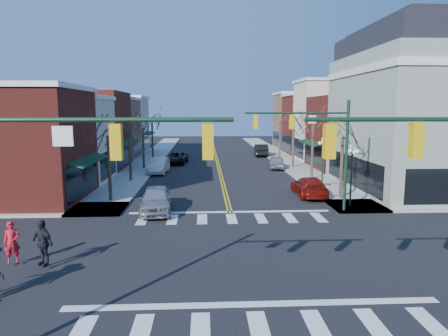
{
  "coord_description": "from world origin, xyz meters",
  "views": [
    {
      "loc": [
        -1.64,
        -17.41,
        6.67
      ],
      "look_at": [
        -0.35,
        8.49,
        2.8
      ],
      "focal_mm": 32.0,
      "sensor_mm": 36.0,
      "label": 1
    }
  ],
  "objects": [
    {
      "name": "ground",
      "position": [
        0.0,
        0.0,
        0.0
      ],
      "size": [
        160.0,
        160.0,
        0.0
      ],
      "primitive_type": "plane",
      "color": "black",
      "rests_on": "ground"
    },
    {
      "name": "sidewalk_left",
      "position": [
        -8.75,
        20.0,
        0.07
      ],
      "size": [
        3.5,
        70.0,
        0.15
      ],
      "primitive_type": "cube",
      "color": "#9E9B93",
      "rests_on": "ground"
    },
    {
      "name": "sidewalk_right",
      "position": [
        8.75,
        20.0,
        0.07
      ],
      "size": [
        3.5,
        70.0,
        0.15
      ],
      "primitive_type": "cube",
      "color": "#9E9B93",
      "rests_on": "ground"
    },
    {
      "name": "bldg_left_brick_a",
      "position": [
        -15.5,
        11.75,
        4.0
      ],
      "size": [
        10.0,
        8.5,
        8.0
      ],
      "primitive_type": "cube",
      "color": "maroon",
      "rests_on": "ground"
    },
    {
      "name": "bldg_left_stucco_a",
      "position": [
        -15.5,
        19.5,
        3.75
      ],
      "size": [
        10.0,
        7.0,
        7.5
      ],
      "primitive_type": "cube",
      "color": "beige",
      "rests_on": "ground"
    },
    {
      "name": "bldg_left_brick_b",
      "position": [
        -15.5,
        27.5,
        4.25
      ],
      "size": [
        10.0,
        9.0,
        8.5
      ],
      "primitive_type": "cube",
      "color": "maroon",
      "rests_on": "ground"
    },
    {
      "name": "bldg_left_tan",
      "position": [
        -15.5,
        35.75,
        3.9
      ],
      "size": [
        10.0,
        7.5,
        7.8
      ],
      "primitive_type": "cube",
      "color": "#9A7355",
      "rests_on": "ground"
    },
    {
      "name": "bldg_left_stucco_b",
      "position": [
        -15.5,
        43.5,
        4.1
      ],
      "size": [
        10.0,
        8.0,
        8.2
      ],
      "primitive_type": "cube",
      "color": "beige",
      "rests_on": "ground"
    },
    {
      "name": "bldg_right_brick_a",
      "position": [
        15.5,
        25.75,
        4.0
      ],
      "size": [
        10.0,
        8.5,
        8.0
      ],
      "primitive_type": "cube",
      "color": "maroon",
      "rests_on": "ground"
    },
    {
      "name": "bldg_right_stucco",
      "position": [
        15.5,
        33.5,
        5.0
      ],
      "size": [
        10.0,
        7.0,
        10.0
      ],
      "primitive_type": "cube",
      "color": "beige",
      "rests_on": "ground"
    },
    {
      "name": "bldg_right_brick_b",
      "position": [
        15.5,
        41.0,
        4.25
      ],
      "size": [
        10.0,
        8.0,
        8.5
      ],
      "primitive_type": "cube",
      "color": "maroon",
      "rests_on": "ground"
    },
    {
      "name": "bldg_right_tan",
      "position": [
        15.5,
        49.0,
        4.5
      ],
      "size": [
        10.0,
        8.0,
        9.0
      ],
      "primitive_type": "cube",
      "color": "#9A7355",
      "rests_on": "ground"
    },
    {
      "name": "victorian_corner",
      "position": [
        16.5,
        14.5,
        6.66
      ],
      "size": [
        12.25,
        14.25,
        13.3
      ],
      "color": "gray",
      "rests_on": "ground"
    },
    {
      "name": "traffic_mast_near_left",
      "position": [
        -5.55,
        -7.4,
        4.71
      ],
      "size": [
        6.6,
        0.28,
        7.2
      ],
      "color": "#14331E",
      "rests_on": "ground"
    },
    {
      "name": "traffic_mast_far_right",
      "position": [
        5.55,
        7.4,
        4.71
      ],
      "size": [
        6.6,
        0.28,
        7.2
      ],
      "color": "#14331E",
      "rests_on": "ground"
    },
    {
      "name": "lamppost_corner",
      "position": [
        8.2,
        8.5,
        2.96
      ],
      "size": [
        0.36,
        0.36,
        4.33
      ],
      "color": "#14331E",
      "rests_on": "ground"
    },
    {
      "name": "lamppost_midblock",
      "position": [
        8.2,
        15.0,
        2.96
      ],
      "size": [
        0.36,
        0.36,
        4.33
      ],
      "color": "#14331E",
      "rests_on": "ground"
    },
    {
      "name": "tree_left_a",
      "position": [
        -8.4,
        11.0,
        2.38
      ],
      "size": [
        0.24,
        0.24,
        4.76
      ],
      "primitive_type": "cylinder",
      "color": "#382B21",
      "rests_on": "ground"
    },
    {
      "name": "tree_left_b",
      "position": [
        -8.4,
        19.0,
        2.52
      ],
      "size": [
        0.24,
        0.24,
        5.04
      ],
      "primitive_type": "cylinder",
      "color": "#382B21",
      "rests_on": "ground"
    },
    {
      "name": "tree_left_c",
      "position": [
        -8.4,
        27.0,
        2.27
      ],
      "size": [
        0.24,
        0.24,
        4.55
      ],
      "primitive_type": "cylinder",
      "color": "#382B21",
      "rests_on": "ground"
    },
    {
      "name": "tree_left_d",
      "position": [
        -8.4,
        35.0,
        2.45
      ],
      "size": [
        0.24,
        0.24,
        4.9
      ],
      "primitive_type": "cylinder",
      "color": "#382B21",
      "rests_on": "ground"
    },
    {
      "name": "tree_right_a",
      "position": [
        8.4,
        11.0,
        2.31
      ],
      "size": [
        0.24,
        0.24,
        4.62
      ],
      "primitive_type": "cylinder",
      "color": "#382B21",
      "rests_on": "ground"
    },
    {
      "name": "tree_right_b",
      "position": [
        8.4,
        19.0,
        2.59
      ],
      "size": [
        0.24,
        0.24,
        5.18
      ],
      "primitive_type": "cylinder",
      "color": "#382B21",
      "rests_on": "ground"
    },
    {
      "name": "tree_right_c",
      "position": [
        8.4,
        27.0,
        2.42
      ],
      "size": [
        0.24,
        0.24,
        4.83
      ],
      "primitive_type": "cylinder",
      "color": "#382B21",
      "rests_on": "ground"
    },
    {
      "name": "tree_right_d",
      "position": [
        8.4,
        35.0,
        2.48
      ],
      "size": [
        0.24,
        0.24,
        4.97
      ],
      "primitive_type": "cylinder",
      "color": "#382B21",
      "rests_on": "ground"
    },
    {
      "name": "car_left_near",
      "position": [
        -4.8,
        8.04,
        0.84
      ],
      "size": [
        2.32,
        5.05,
        1.68
      ],
      "primitive_type": "imported",
      "rotation": [
        0.0,
        0.0,
        0.07
      ],
      "color": "#A7A8AC",
      "rests_on": "ground"
    },
    {
      "name": "car_left_mid",
      "position": [
        -6.4,
        23.91,
        0.79
      ],
      "size": [
        1.95,
        4.87,
        1.57
      ],
      "primitive_type": "imported",
      "rotation": [
        0.0,
        0.0,
        -0.06
      ],
      "color": "silver",
      "rests_on": "ground"
    },
    {
      "name": "car_left_far",
      "position": [
        -5.06,
        31.06,
        0.71
      ],
      "size": [
        2.91,
        5.33,
        1.42
      ],
      "primitive_type": "imported",
      "rotation": [
        0.0,
        0.0,
        -0.11
      ],
      "color": "black",
      "rests_on": "ground"
    },
    {
      "name": "car_right_near",
      "position": [
        6.4,
        12.31,
        0.74
      ],
      "size": [
        2.13,
        5.11,
        1.48
      ],
      "primitive_type": "imported",
      "rotation": [
        0.0,
        0.0,
        3.13
      ],
      "color": "maroon",
      "rests_on": "ground"
    },
    {
      "name": "car_right_mid",
      "position": [
        6.4,
        26.45,
        0.73
      ],
      "size": [
        2.22,
        4.47,
        1.46
      ],
      "primitive_type": "imported",
      "rotation": [
        0.0,
        0.0,
        3.03
      ],
      "color": "#AFAFB3",
      "rests_on": "ground"
    },
    {
      "name": "car_right_far",
      "position": [
        6.4,
        38.61,
        0.84
      ],
      "size": [
        2.04,
        5.16,
        1.67
      ],
      "primitive_type": "imported",
      "rotation": [
        0.0,
        0.0,
        3.09
      ],
      "color": "black",
      "rests_on": "ground"
    },
    {
      "name": "pedestrian_red_a",
      "position": [
        -9.85,
        -0.69,
        1.05
      ],
      "size": [
        0.77,
        0.64,
        1.79
      ],
      "primitive_type": "imported",
      "rotation": [
        0.0,
        0.0,
        0.37
      ],
      "color": "red",
      "rests_on": "sidewalk_left"
    },
    {
      "name": "pedestrian_dark_a",
      "position": [
        -8.43,
        -1.03,
        1.13
      ],
      "size": [
        1.23,
        1.01,
        1.97
      ],
      "primitive_type": "imported",
      "rotation": [
        0.0,
        0.0,
        -0.55
      ],
      "color": "black",
      "rests_on": "sidewalk_left"
    }
  ]
}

